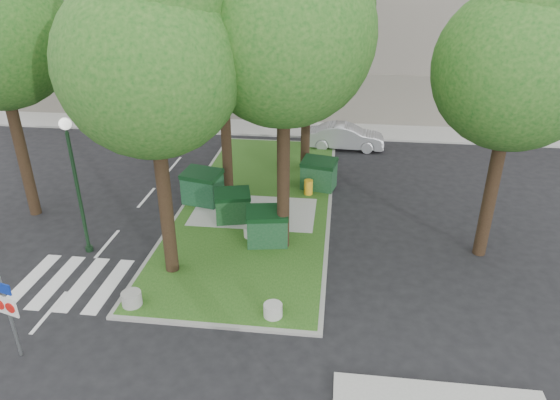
% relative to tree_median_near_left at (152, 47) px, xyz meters
% --- Properties ---
extents(ground, '(120.00, 120.00, 0.00)m').
position_rel_tree_median_near_left_xyz_m(ground, '(1.41, -2.56, -7.32)').
color(ground, black).
rests_on(ground, ground).
extents(median_island, '(6.00, 16.00, 0.12)m').
position_rel_tree_median_near_left_xyz_m(median_island, '(1.91, 5.44, -7.26)').
color(median_island, '#1B4B15').
rests_on(median_island, ground).
extents(median_kerb, '(6.30, 16.30, 0.10)m').
position_rel_tree_median_near_left_xyz_m(median_kerb, '(1.91, 5.44, -7.27)').
color(median_kerb, gray).
rests_on(median_kerb, ground).
extents(building_sidewalk, '(42.00, 3.00, 0.12)m').
position_rel_tree_median_near_left_xyz_m(building_sidewalk, '(1.41, 15.94, -7.26)').
color(building_sidewalk, '#999993').
rests_on(building_sidewalk, ground).
extents(zebra_crossing, '(5.00, 3.00, 0.01)m').
position_rel_tree_median_near_left_xyz_m(zebra_crossing, '(-2.34, -1.06, -7.31)').
color(zebra_crossing, silver).
rests_on(zebra_crossing, ground).
extents(tree_median_near_left, '(5.20, 5.20, 10.53)m').
position_rel_tree_median_near_left_xyz_m(tree_median_near_left, '(0.00, 0.00, 0.00)').
color(tree_median_near_left, black).
rests_on(tree_median_near_left, ground).
extents(tree_median_near_right, '(5.60, 5.60, 11.46)m').
position_rel_tree_median_near_left_xyz_m(tree_median_near_right, '(3.50, 2.00, 0.67)').
color(tree_median_near_right, black).
rests_on(tree_median_near_right, ground).
extents(tree_median_mid, '(4.80, 4.80, 9.99)m').
position_rel_tree_median_near_left_xyz_m(tree_median_mid, '(0.50, 6.50, -0.34)').
color(tree_median_mid, black).
rests_on(tree_median_mid, ground).
extents(tree_street_right, '(5.00, 5.00, 10.06)m').
position_rel_tree_median_near_left_xyz_m(tree_street_right, '(10.50, 2.50, -0.33)').
color(tree_street_right, black).
rests_on(tree_street_right, ground).
extents(dumpster_a, '(1.80, 1.45, 1.48)m').
position_rel_tree_median_near_left_xyz_m(dumpster_a, '(-0.39, 5.06, -6.49)').
color(dumpster_a, '#103D20').
rests_on(dumpster_a, median_island).
extents(dumpster_b, '(1.59, 1.30, 1.29)m').
position_rel_tree_median_near_left_xyz_m(dumpster_b, '(1.21, 3.62, -6.58)').
color(dumpster_b, '#113B18').
rests_on(dumpster_b, median_island).
extents(dumpster_c, '(1.64, 1.28, 1.38)m').
position_rel_tree_median_near_left_xyz_m(dumpster_c, '(2.81, 2.05, -6.53)').
color(dumpster_c, '#11381C').
rests_on(dumpster_c, median_island).
extents(dumpster_d, '(1.70, 1.36, 1.40)m').
position_rel_tree_median_near_left_xyz_m(dumpster_d, '(4.41, 7.18, -6.52)').
color(dumpster_d, '#133E1E').
rests_on(dumpster_d, median_island).
extents(bollard_left, '(0.60, 0.60, 0.43)m').
position_rel_tree_median_near_left_xyz_m(bollard_left, '(-0.69, -2.06, -6.98)').
color(bollard_left, gray).
rests_on(bollard_left, median_island).
extents(bollard_right, '(0.55, 0.55, 0.39)m').
position_rel_tree_median_near_left_xyz_m(bollard_right, '(3.58, -2.06, -7.00)').
color(bollard_right, '#ABABA5').
rests_on(bollard_right, median_island).
extents(bollard_mid, '(0.56, 0.56, 0.40)m').
position_rel_tree_median_near_left_xyz_m(bollard_mid, '(2.15, 2.44, -7.00)').
color(bollard_mid, '#A9A8A3').
rests_on(bollard_mid, median_island).
extents(litter_bin, '(0.38, 0.38, 0.66)m').
position_rel_tree_median_near_left_xyz_m(litter_bin, '(4.01, 6.44, -6.87)').
color(litter_bin, gold).
rests_on(litter_bin, median_island).
extents(street_lamp, '(0.39, 0.39, 4.94)m').
position_rel_tree_median_near_left_xyz_m(street_lamp, '(-3.51, 0.89, -4.21)').
color(street_lamp, black).
rests_on(street_lamp, ground).
extents(traffic_sign_pole, '(0.73, 0.24, 2.49)m').
position_rel_tree_median_near_left_xyz_m(traffic_sign_pole, '(-2.87, -4.34, -5.72)').
color(traffic_sign_pole, slate).
rests_on(traffic_sign_pole, ground).
extents(car_white, '(4.83, 2.36, 1.59)m').
position_rel_tree_median_near_left_xyz_m(car_white, '(-5.78, 15.91, -6.52)').
color(car_white, white).
rests_on(car_white, ground).
extents(car_silver, '(4.21, 1.61, 1.37)m').
position_rel_tree_median_near_left_xyz_m(car_silver, '(5.60, 12.94, -6.63)').
color(car_silver, '#A7A9AF').
rests_on(car_silver, ground).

